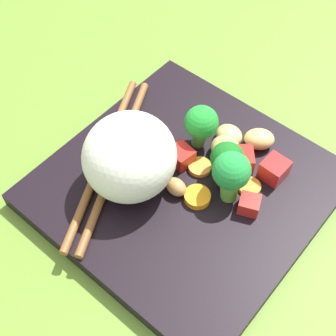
% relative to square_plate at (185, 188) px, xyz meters
% --- Properties ---
extents(ground_plane, '(1.10, 1.10, 0.02)m').
position_rel_square_plate_xyz_m(ground_plane, '(0.00, 0.00, -0.02)').
color(ground_plane, olive).
extents(square_plate, '(0.27, 0.27, 0.02)m').
position_rel_square_plate_xyz_m(square_plate, '(0.00, 0.00, 0.00)').
color(square_plate, black).
rests_on(square_plate, ground_plane).
extents(rice_mound, '(0.10, 0.10, 0.09)m').
position_rel_square_plate_xyz_m(rice_mound, '(0.04, -0.04, 0.05)').
color(rice_mound, white).
rests_on(rice_mound, square_plate).
extents(broccoli_floret_0, '(0.04, 0.04, 0.06)m').
position_rel_square_plate_xyz_m(broccoli_floret_0, '(-0.02, 0.04, 0.05)').
color(broccoli_floret_0, '#57A138').
rests_on(broccoli_floret_0, square_plate).
extents(broccoli_floret_1, '(0.04, 0.04, 0.05)m').
position_rel_square_plate_xyz_m(broccoli_floret_1, '(-0.04, 0.02, 0.04)').
color(broccoli_floret_1, '#77BF5C').
rests_on(broccoli_floret_1, square_plate).
extents(broccoli_floret_2, '(0.04, 0.04, 0.05)m').
position_rel_square_plate_xyz_m(broccoli_floret_2, '(-0.05, -0.02, 0.04)').
color(broccoli_floret_2, '#59983E').
rests_on(broccoli_floret_2, square_plate).
extents(carrot_slice_0, '(0.04, 0.04, 0.01)m').
position_rel_square_plate_xyz_m(carrot_slice_0, '(0.01, 0.02, 0.01)').
color(carrot_slice_0, orange).
rests_on(carrot_slice_0, square_plate).
extents(carrot_slice_1, '(0.03, 0.03, 0.01)m').
position_rel_square_plate_xyz_m(carrot_slice_1, '(-0.02, 0.00, 0.01)').
color(carrot_slice_1, orange).
rests_on(carrot_slice_1, square_plate).
extents(carrot_slice_2, '(0.02, 0.02, 0.00)m').
position_rel_square_plate_xyz_m(carrot_slice_2, '(-0.04, 0.05, 0.01)').
color(carrot_slice_2, orange).
rests_on(carrot_slice_2, square_plate).
extents(pepper_chunk_0, '(0.03, 0.03, 0.02)m').
position_rel_square_plate_xyz_m(pepper_chunk_0, '(-0.07, 0.06, 0.02)').
color(pepper_chunk_0, red).
rests_on(pepper_chunk_0, square_plate).
extents(pepper_chunk_1, '(0.03, 0.03, 0.02)m').
position_rel_square_plate_xyz_m(pepper_chunk_1, '(-0.02, -0.02, 0.02)').
color(pepper_chunk_1, red).
rests_on(pepper_chunk_1, square_plate).
extents(pepper_chunk_2, '(0.03, 0.03, 0.02)m').
position_rel_square_plate_xyz_m(pepper_chunk_2, '(-0.06, 0.03, 0.02)').
color(pepper_chunk_2, red).
rests_on(pepper_chunk_2, square_plate).
extents(pepper_chunk_3, '(0.03, 0.03, 0.02)m').
position_rel_square_plate_xyz_m(pepper_chunk_3, '(-0.02, 0.07, 0.02)').
color(pepper_chunk_3, red).
rests_on(pepper_chunk_3, square_plate).
extents(chicken_piece_0, '(0.02, 0.02, 0.02)m').
position_rel_square_plate_xyz_m(chicken_piece_0, '(0.02, -0.00, 0.02)').
color(chicken_piece_0, tan).
rests_on(chicken_piece_0, square_plate).
extents(chicken_piece_1, '(0.04, 0.04, 0.02)m').
position_rel_square_plate_xyz_m(chicken_piece_1, '(-0.09, 0.03, 0.02)').
color(chicken_piece_1, tan).
rests_on(chicken_piece_1, square_plate).
extents(chicken_piece_2, '(0.03, 0.03, 0.02)m').
position_rel_square_plate_xyz_m(chicken_piece_2, '(-0.08, -0.00, 0.02)').
color(chicken_piece_2, tan).
rests_on(chicken_piece_2, square_plate).
extents(chicken_piece_3, '(0.04, 0.04, 0.02)m').
position_rel_square_plate_xyz_m(chicken_piece_3, '(-0.06, 0.01, 0.02)').
color(chicken_piece_3, tan).
rests_on(chicken_piece_3, square_plate).
extents(chopstick_pair, '(0.22, 0.13, 0.01)m').
position_rel_square_plate_xyz_m(chopstick_pair, '(0.03, -0.08, 0.01)').
color(chopstick_pair, brown).
rests_on(chopstick_pair, square_plate).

